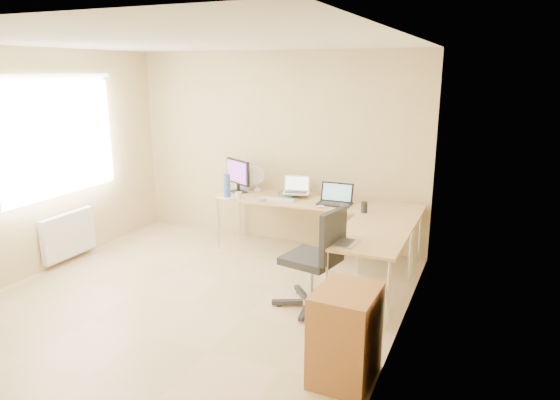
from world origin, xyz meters
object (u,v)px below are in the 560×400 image
at_px(monitor, 238,176).
at_px(mug, 238,195).
at_px(desk_main, 316,228).
at_px(cabinet, 345,337).
at_px(laptop_center, 296,185).
at_px(water_bottle, 227,186).
at_px(laptop_return, 342,232).
at_px(office_chair, 311,260).
at_px(desk_return, 372,266).
at_px(laptop_black, 335,194).
at_px(desk_fan, 257,179).
at_px(keyboard, 276,200).

distance_m(monitor, mug, 0.40).
height_order(desk_main, cabinet, cabinet).
bearing_deg(cabinet, mug, 135.83).
relative_size(laptop_center, mug, 3.68).
bearing_deg(water_bottle, monitor, 90.00).
relative_size(desk_main, water_bottle, 8.55).
relative_size(desk_main, mug, 28.34).
bearing_deg(laptop_return, office_chair, 90.65).
distance_m(mug, laptop_return, 2.06).
xyz_separation_m(desk_return, mug, (-1.93, 0.70, 0.41)).
bearing_deg(water_bottle, office_chair, -35.22).
distance_m(desk_main, cabinet, 2.72).
bearing_deg(laptop_black, monitor, 174.80).
distance_m(water_bottle, cabinet, 3.18).
relative_size(mug, desk_fan, 0.30).
bearing_deg(monitor, desk_return, 4.88).
height_order(keyboard, mug, mug).
height_order(laptop_return, office_chair, office_chair).
distance_m(desk_fan, office_chair, 2.16).
relative_size(keyboard, office_chair, 0.44).
relative_size(desk_return, laptop_black, 3.17).
height_order(water_bottle, cabinet, water_bottle).
xyz_separation_m(desk_main, laptop_center, (-0.30, 0.07, 0.53)).
xyz_separation_m(desk_return, laptop_center, (-1.28, 1.07, 0.53)).
distance_m(laptop_center, laptop_return, 1.84).
distance_m(keyboard, desk_fan, 0.62).
bearing_deg(cabinet, laptop_return, 110.87).
relative_size(desk_main, desk_fan, 8.44).
bearing_deg(cabinet, desk_main, 116.54).
xyz_separation_m(mug, office_chair, (1.41, -1.11, -0.27)).
relative_size(desk_main, monitor, 4.97).
bearing_deg(office_chair, laptop_center, 128.27).
height_order(desk_main, laptop_black, laptop_black).
relative_size(laptop_center, laptop_black, 0.84).
xyz_separation_m(desk_main, cabinet, (1.13, -2.48, -0.01)).
relative_size(mug, water_bottle, 0.30).
bearing_deg(monitor, cabinet, -17.28).
bearing_deg(keyboard, laptop_black, 4.87).
bearing_deg(laptop_center, mug, -163.70).
bearing_deg(laptop_black, desk_fan, 165.50).
xyz_separation_m(desk_main, laptop_return, (0.77, -1.43, 0.48)).
relative_size(monitor, office_chair, 0.50).
height_order(mug, water_bottle, water_bottle).
xyz_separation_m(monitor, laptop_return, (1.89, -1.44, -0.11)).
xyz_separation_m(laptop_black, office_chair, (0.18, -1.33, -0.36)).
xyz_separation_m(monitor, keyboard, (0.65, -0.20, -0.22)).
bearing_deg(laptop_black, cabinet, -71.94).
height_order(desk_main, mug, mug).
bearing_deg(mug, desk_fan, 87.44).
relative_size(monitor, desk_fan, 1.70).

